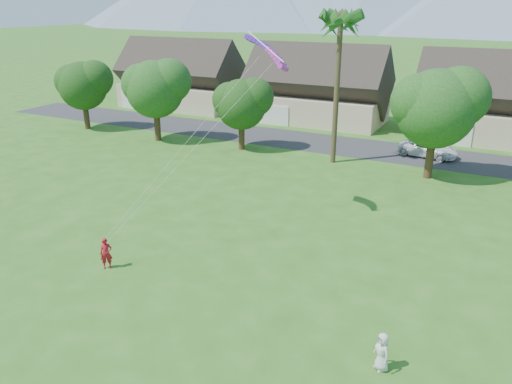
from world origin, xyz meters
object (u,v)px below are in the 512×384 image
Objects in this scene: parked_car at (428,149)px; parafoil_kite at (269,49)px; kite_flyer at (106,253)px; watcher at (382,352)px.

parafoil_kite is (-6.92, -18.63, 9.70)m from parked_car.
parafoil_kite is at bearing 23.51° from kite_flyer.
kite_flyer reaches higher than watcher.
watcher is at bearing -164.47° from parked_car.
kite_flyer is at bearing -141.72° from watcher.
watcher reaches higher than parked_car.
watcher is at bearing -37.13° from parafoil_kite.
watcher is 29.86m from parked_car.
kite_flyer reaches higher than parked_car.
parked_car is (11.36, 28.53, -0.13)m from kite_flyer.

